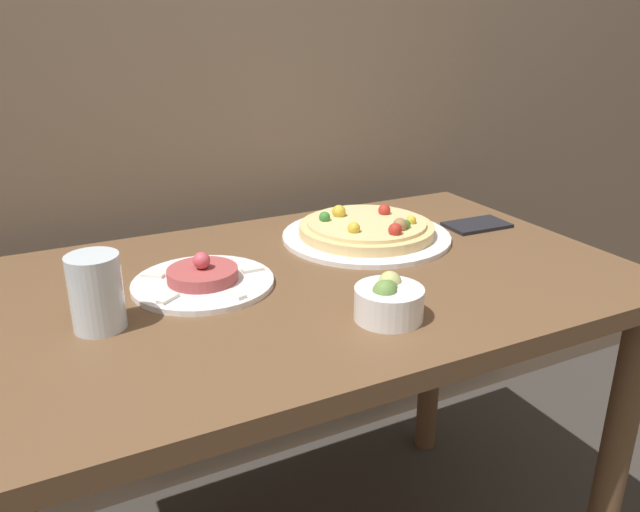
{
  "coord_description": "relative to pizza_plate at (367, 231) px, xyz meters",
  "views": [
    {
      "loc": [
        -0.44,
        -0.58,
        1.21
      ],
      "look_at": [
        0.03,
        0.35,
        0.8
      ],
      "focal_mm": 35.0,
      "sensor_mm": 36.0,
      "label": 1
    }
  ],
  "objects": [
    {
      "name": "drinking_glass",
      "position": [
        -0.57,
        -0.17,
        0.04
      ],
      "size": [
        0.08,
        0.08,
        0.12
      ],
      "color": "silver",
      "rests_on": "dining_table"
    },
    {
      "name": "small_bowl",
      "position": [
        -0.16,
        -0.34,
        0.01
      ],
      "size": [
        0.11,
        0.11,
        0.07
      ],
      "color": "white",
      "rests_on": "dining_table"
    },
    {
      "name": "dining_table",
      "position": [
        -0.21,
        -0.13,
        -0.13
      ],
      "size": [
        1.2,
        0.72,
        0.76
      ],
      "color": "brown",
      "rests_on": "ground_plane"
    },
    {
      "name": "napkin",
      "position": [
        0.26,
        -0.04,
        -0.01
      ],
      "size": [
        0.14,
        0.09,
        0.01
      ],
      "color": "black",
      "rests_on": "dining_table"
    },
    {
      "name": "pizza_plate",
      "position": [
        0.0,
        0.0,
        0.0
      ],
      "size": [
        0.36,
        0.36,
        0.06
      ],
      "color": "white",
      "rests_on": "dining_table"
    },
    {
      "name": "tartare_plate",
      "position": [
        -0.38,
        -0.08,
        -0.01
      ],
      "size": [
        0.25,
        0.25,
        0.06
      ],
      "color": "white",
      "rests_on": "dining_table"
    }
  ]
}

